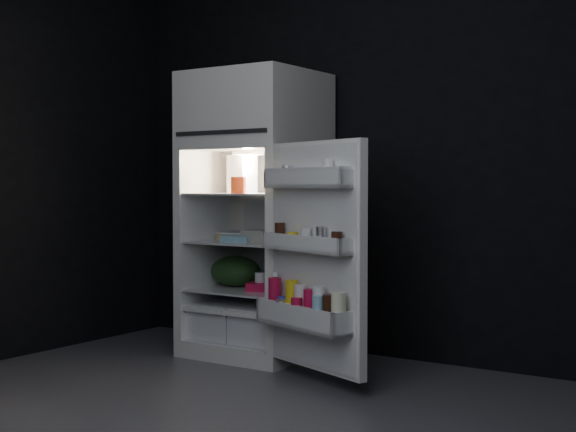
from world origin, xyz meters
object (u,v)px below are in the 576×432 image
Objects in this scene: yogurt_tray at (268,287)px; egg_carton at (266,236)px; refrigerator at (257,204)px; milk_jug at (242,174)px; fridge_door at (313,260)px.

egg_carton is at bearing 122.48° from yogurt_tray.
refrigerator is 0.24m from egg_carton.
refrigerator is 7.42× the size of milk_jug.
egg_carton is (-0.61, 0.43, 0.08)m from fridge_door.
refrigerator is 1.46× the size of fridge_door.
fridge_door reaches higher than milk_jug.
yogurt_tray is at bearing -34.12° from refrigerator.
yogurt_tray is at bearing -12.22° from milk_jug.
fridge_door is at bearing -54.98° from yogurt_tray.
milk_jug is 0.45m from egg_carton.
yogurt_tray is (-0.57, 0.40, -0.23)m from fridge_door.
egg_carton is at bearing 144.77° from fridge_door.
refrigerator reaches higher than fridge_door.
milk_jug is 0.81× the size of egg_carton.
yogurt_tray is at bearing 144.96° from fridge_door.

